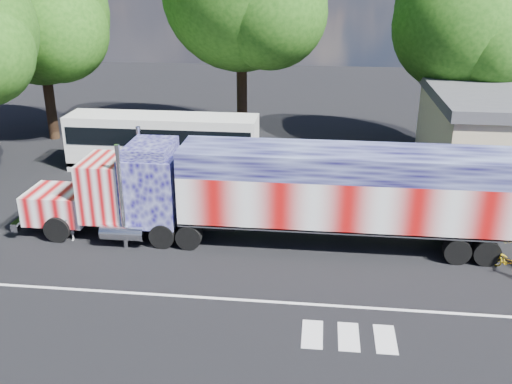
# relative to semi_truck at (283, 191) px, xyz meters

# --- Properties ---
(ground) EXTENTS (100.00, 100.00, 0.00)m
(ground) POSITION_rel_semi_truck_xyz_m (-1.30, -2.01, -2.40)
(ground) COLOR black
(lane_markings) EXTENTS (30.00, 2.67, 0.01)m
(lane_markings) POSITION_rel_semi_truck_xyz_m (0.41, -5.78, -2.40)
(lane_markings) COLOR silver
(lane_markings) RESTS_ON ground
(semi_truck) EXTENTS (21.90, 3.46, 4.67)m
(semi_truck) POSITION_rel_semi_truck_xyz_m (0.00, 0.00, 0.00)
(semi_truck) COLOR black
(semi_truck) RESTS_ON ground
(coach_bus) EXTENTS (11.29, 2.63, 3.28)m
(coach_bus) POSITION_rel_semi_truck_xyz_m (-7.80, 8.89, -0.70)
(coach_bus) COLOR silver
(coach_bus) RESTS_ON ground
(woman) EXTENTS (0.68, 0.46, 1.84)m
(woman) POSITION_rel_semi_truck_xyz_m (-9.49, -0.98, -1.49)
(woman) COLOR slate
(woman) RESTS_ON ground
(bicycle) EXTENTS (1.40, 1.78, 0.90)m
(bicycle) POSITION_rel_semi_truck_xyz_m (9.14, -1.74, -1.95)
(bicycle) COLOR gold
(bicycle) RESTS_ON ground
(tree_ne_a) EXTENTS (8.56, 8.15, 12.14)m
(tree_ne_a) POSITION_rel_semi_truck_xyz_m (9.79, 14.39, 5.60)
(tree_ne_a) COLOR black
(tree_ne_a) RESTS_ON ground
(tree_nw_a) EXTENTS (9.71, 9.25, 13.11)m
(tree_nw_a) POSITION_rel_semi_truck_xyz_m (-17.12, 14.28, 6.03)
(tree_nw_a) COLOR black
(tree_nw_a) RESTS_ON ground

